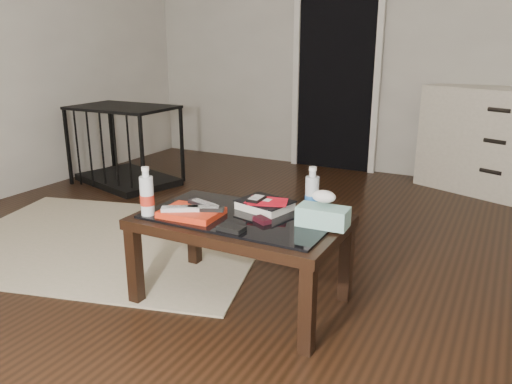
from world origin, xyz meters
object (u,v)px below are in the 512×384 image
coffee_table (241,227)px  water_bottle_left (147,191)px  pet_crate (126,158)px  tissue_box (323,216)px  dresser (496,142)px  water_bottle_right (312,191)px  textbook (265,205)px

coffee_table → water_bottle_left: bearing=-153.4°
pet_crate → tissue_box: (2.43, -1.40, 0.28)m
water_bottle_left → tissue_box: bearing=17.1°
coffee_table → dresser: size_ratio=0.77×
pet_crate → tissue_box: size_ratio=4.49×
coffee_table → water_bottle_right: size_ratio=4.20×
coffee_table → tissue_box: (0.40, 0.05, 0.11)m
textbook → tissue_box: size_ratio=1.09×
tissue_box → dresser: bearing=74.7°
water_bottle_right → tissue_box: (0.10, -0.12, -0.07)m
pet_crate → water_bottle_right: size_ratio=4.34×
coffee_table → water_bottle_right: 0.39m
water_bottle_right → coffee_table: bearing=-151.1°
tissue_box → coffee_table: bearing=-175.9°
coffee_table → dresser: 2.84m
textbook → water_bottle_left: (-0.47, -0.33, 0.10)m
dresser → water_bottle_right: dresser is taller
water_bottle_left → water_bottle_right: size_ratio=1.00×
dresser → water_bottle_left: size_ratio=5.46×
dresser → tissue_box: 2.68m
textbook → water_bottle_right: 0.26m
dresser → textbook: 2.70m
textbook → dresser: bearing=83.2°
coffee_table → pet_crate: pet_crate is taller
dresser → coffee_table: bearing=-88.0°
dresser → textbook: bearing=-87.6°
coffee_table → tissue_box: 0.42m
water_bottle_left → coffee_table: bearing=26.6°
dresser → pet_crate: size_ratio=1.26×
coffee_table → water_bottle_left: (-0.40, -0.20, 0.18)m
water_bottle_left → water_bottle_right: 0.79m
pet_crate → tissue_box: 2.82m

